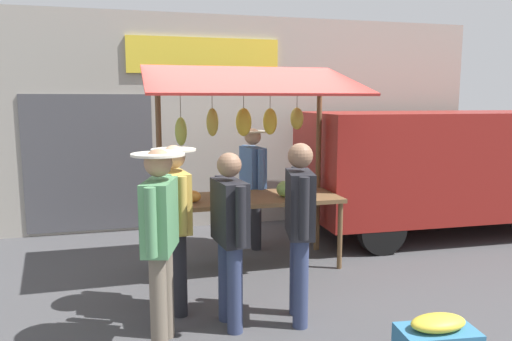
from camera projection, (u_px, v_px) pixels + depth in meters
name	position (u px, v px, depth m)	size (l,w,h in m)	color
ground_plane	(250.00, 265.00, 6.07)	(40.00, 40.00, 0.00)	#424244
street_backdrop	(215.00, 122.00, 7.92)	(9.00, 0.30, 3.40)	#9E998E
market_stall	(250.00, 143.00, 5.88)	(2.50, 1.46, 2.50)	brown
vendor_with_sunhat	(253.00, 177.00, 6.70)	(0.43, 0.71, 1.68)	#232328
shopper_with_ponytail	(175.00, 214.00, 4.65)	(0.42, 0.70, 1.64)	#232328
shopper_in_striped_shirt	(160.00, 231.00, 3.97)	(0.43, 0.69, 1.67)	#726656
shopper_in_grey_tee	(300.00, 219.00, 4.42)	(0.32, 0.70, 1.68)	navy
shopper_with_shopping_bag	(230.00, 228.00, 4.31)	(0.27, 0.69, 1.61)	navy
parked_van	(437.00, 161.00, 7.46)	(4.45, 1.96, 1.88)	maroon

